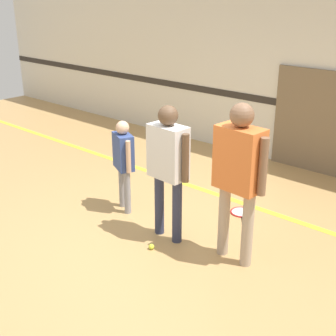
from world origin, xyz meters
name	(u,v)px	position (x,y,z in m)	size (l,w,h in m)	color
ground_plane	(156,235)	(0.00, 0.00, 0.00)	(16.00, 16.00, 0.00)	tan
wall_back	(296,69)	(0.00, 3.31, 1.60)	(16.00, 0.07, 3.20)	silver
floor_stripe	(224,197)	(0.00, 1.45, 0.00)	(14.40, 0.10, 0.01)	yellow
person_instructor	(168,159)	(0.15, 0.06, 1.01)	(0.62, 0.28, 1.63)	#2D334C
person_student_left	(123,156)	(-0.78, 0.24, 0.77)	(0.43, 0.32, 1.24)	gray
person_student_right	(239,167)	(1.01, 0.18, 1.09)	(0.67, 0.31, 1.77)	tan
racket_spare_on_floor	(242,213)	(0.48, 1.18, 0.01)	(0.43, 0.50, 0.03)	red
tennis_ball_near_instructor	(151,247)	(0.19, -0.28, 0.03)	(0.07, 0.07, 0.07)	#CCE038
tennis_ball_by_spare_racket	(222,206)	(0.19, 1.13, 0.03)	(0.07, 0.07, 0.07)	#CCE038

